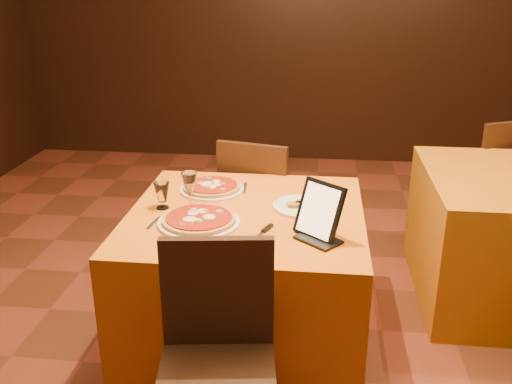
# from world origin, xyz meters

# --- Properties ---
(floor) EXTENTS (6.00, 7.00, 0.01)m
(floor) POSITION_xyz_m (0.00, 0.00, -0.01)
(floor) COLOR #5E2D19
(floor) RESTS_ON ground
(wall_back) EXTENTS (6.00, 0.01, 2.80)m
(wall_back) POSITION_xyz_m (0.00, 3.50, 1.40)
(wall_back) COLOR black
(wall_back) RESTS_ON floor
(main_table) EXTENTS (1.10, 1.10, 0.75)m
(main_table) POSITION_xyz_m (-0.33, 0.23, 0.38)
(main_table) COLOR orange
(main_table) RESTS_ON floor
(chair_main_near) EXTENTS (0.49, 0.49, 0.91)m
(chair_main_near) POSITION_xyz_m (-0.33, -0.59, 0.46)
(chair_main_near) COLOR black
(chair_main_near) RESTS_ON floor
(chair_main_far) EXTENTS (0.44, 0.44, 0.91)m
(chair_main_far) POSITION_xyz_m (-0.33, 1.01, 0.46)
(chair_main_far) COLOR black
(chair_main_far) RESTS_ON floor
(chair_side_far) EXTENTS (0.54, 0.54, 0.91)m
(chair_side_far) POSITION_xyz_m (1.16, 1.71, 0.46)
(chair_side_far) COLOR black
(chair_side_far) RESTS_ON floor
(pizza_near) EXTENTS (0.37, 0.37, 0.03)m
(pizza_near) POSITION_xyz_m (-0.52, 0.07, 0.77)
(pizza_near) COLOR white
(pizza_near) RESTS_ON main_table
(pizza_far) EXTENTS (0.33, 0.33, 0.03)m
(pizza_far) POSITION_xyz_m (-0.54, 0.49, 0.77)
(pizza_far) COLOR white
(pizza_far) RESTS_ON main_table
(cutlet_dish) EXTENTS (0.29, 0.29, 0.03)m
(cutlet_dish) POSITION_xyz_m (-0.07, 0.31, 0.76)
(cutlet_dish) COLOR white
(cutlet_dish) RESTS_ON main_table
(wine_glass) EXTENTS (0.08, 0.08, 0.19)m
(wine_glass) POSITION_xyz_m (-0.60, 0.22, 0.84)
(wine_glass) COLOR #DCD67D
(wine_glass) RESTS_ON main_table
(water_glass) EXTENTS (0.08, 0.08, 0.13)m
(water_glass) POSITION_xyz_m (-0.73, 0.23, 0.81)
(water_glass) COLOR white
(water_glass) RESTS_ON main_table
(tablet) EXTENTS (0.23, 0.21, 0.24)m
(tablet) POSITION_xyz_m (0.01, -0.00, 0.87)
(tablet) COLOR black
(tablet) RESTS_ON main_table
(knife) EXTENTS (0.10, 0.20, 0.01)m
(knife) POSITION_xyz_m (-0.25, -0.04, 0.75)
(knife) COLOR #A5A6AC
(knife) RESTS_ON main_table
(fork_near) EXTENTS (0.03, 0.15, 0.01)m
(fork_near) POSITION_xyz_m (-0.73, 0.05, 0.75)
(fork_near) COLOR #B5B5BC
(fork_near) RESTS_ON main_table
(fork_far) EXTENTS (0.03, 0.16, 0.01)m
(fork_far) POSITION_xyz_m (-0.38, 0.53, 0.75)
(fork_far) COLOR silver
(fork_far) RESTS_ON main_table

